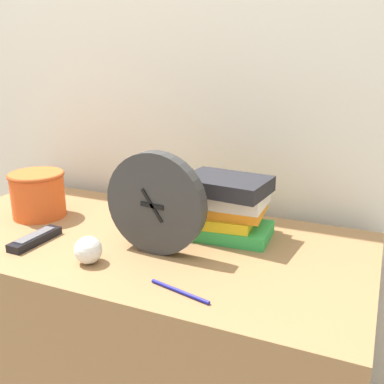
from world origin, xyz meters
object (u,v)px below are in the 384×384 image
object	(u,v)px
desk_clock	(156,204)
tv_remote	(35,239)
book_stack	(225,206)
crumpled_paper_ball	(88,250)
basket	(38,193)
pen	(180,291)

from	to	relation	value
desk_clock	tv_remote	world-z (taller)	desk_clock
desk_clock	book_stack	size ratio (longest dim) A/B	0.99
crumpled_paper_ball	basket	bearing A→B (deg)	148.37
desk_clock	pen	xyz separation A→B (m)	(0.14, -0.16, -0.12)
pen	crumpled_paper_ball	bearing A→B (deg)	171.18
basket	crumpled_paper_ball	size ratio (longest dim) A/B	2.51
book_stack	crumpled_paper_ball	distance (m)	0.37
book_stack	basket	distance (m)	0.56
desk_clock	book_stack	world-z (taller)	desk_clock
book_stack	desk_clock	bearing A→B (deg)	-123.97
desk_clock	book_stack	distance (m)	0.21
book_stack	tv_remote	size ratio (longest dim) A/B	1.63
desk_clock	pen	distance (m)	0.24
desk_clock	crumpled_paper_ball	world-z (taller)	desk_clock
crumpled_paper_ball	pen	bearing A→B (deg)	-8.82
tv_remote	pen	bearing A→B (deg)	-10.04
desk_clock	crumpled_paper_ball	distance (m)	0.19
tv_remote	crumpled_paper_ball	world-z (taller)	crumpled_paper_ball
basket	tv_remote	bearing A→B (deg)	-51.29
basket	crumpled_paper_ball	bearing A→B (deg)	-31.63
tv_remote	crumpled_paper_ball	bearing A→B (deg)	-11.60
book_stack	crumpled_paper_ball	xyz separation A→B (m)	(-0.23, -0.29, -0.05)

